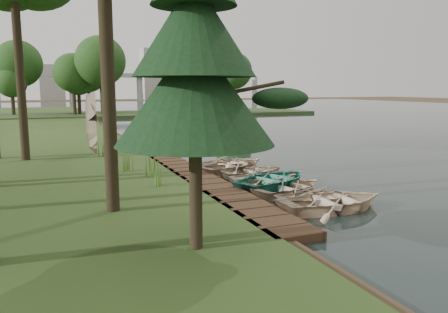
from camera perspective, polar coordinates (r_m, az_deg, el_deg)
name	(u,v)px	position (r m, az deg, el deg)	size (l,w,h in m)	color
ground	(236,183)	(19.71, 1.58, -3.42)	(300.00, 300.00, 0.00)	#3D2F1D
water	(408,125)	(53.48, 22.87, 3.75)	(130.00, 200.00, 0.05)	#1C2825
boardwalk	(203,182)	(19.11, -2.82, -3.36)	(1.60, 16.00, 0.30)	#3B2616
peninsula	(154,114)	(69.54, -9.13, 5.55)	(50.00, 14.00, 0.45)	#2D421D
far_trees	(131,73)	(68.78, -12.01, 10.60)	(45.60, 5.60, 8.80)	black
bridge	(114,78)	(139.10, -14.15, 9.87)	(95.90, 4.00, 8.60)	#A5A5A0
building_a	(156,74)	(162.15, -8.91, 10.54)	(10.00, 8.00, 18.00)	#A5A5A0
building_b	(52,83)	(162.64, -21.54, 8.97)	(8.00, 8.00, 12.00)	#A5A5A0
rowboat_0	(333,199)	(15.53, 14.07, -5.35)	(2.81, 3.94, 0.82)	beige
rowboat_1	(317,195)	(16.25, 12.08, -4.97)	(2.19, 3.06, 0.63)	beige
rowboat_2	(290,185)	(17.57, 8.58, -3.72)	(2.41, 3.37, 0.70)	beige
rowboat_3	(274,178)	(18.61, 6.58, -2.75)	(2.86, 4.00, 0.83)	#2F836F
rowboat_4	(265,176)	(19.34, 5.33, -2.56)	(2.24, 3.14, 0.65)	beige
rowboat_5	(253,170)	(20.78, 3.87, -1.72)	(2.29, 3.21, 0.66)	beige
rowboat_6	(233,164)	(21.91, 1.13, -0.94)	(2.80, 3.92, 0.81)	beige
rowboat_7	(232,161)	(22.79, 1.02, -0.64)	(2.57, 3.59, 0.74)	beige
stored_rowboat	(95,148)	(27.17, -16.50, 1.09)	(2.62, 3.67, 0.76)	beige
pine_tree	(194,58)	(10.40, -3.90, 12.76)	(3.80, 3.80, 7.67)	black
reeds_0	(159,173)	(17.84, -8.45, -2.10)	(0.60, 0.60, 1.07)	#3F661E
reeds_1	(150,164)	(20.02, -9.59, -0.96)	(0.60, 0.60, 1.03)	#3F661E
reeds_2	(127,159)	(21.25, -12.57, -0.37)	(0.60, 0.60, 1.12)	#3F661E
reeds_3	(102,148)	(26.17, -15.64, 1.02)	(0.60, 0.60, 0.92)	#3F661E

